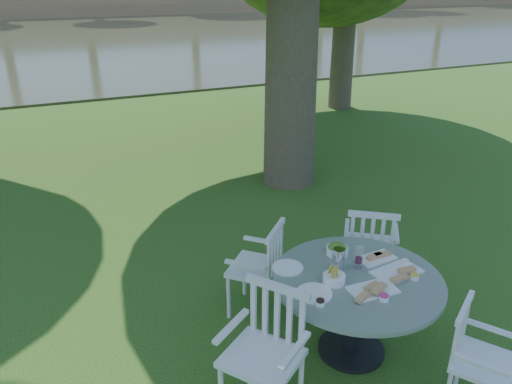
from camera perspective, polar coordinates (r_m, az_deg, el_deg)
ground at (r=5.52m, az=0.87°, el=-8.89°), size 140.00×140.00×0.00m
table at (r=4.20m, az=11.40°, el=-11.23°), size 1.36×1.36×0.74m
chair_ne at (r=5.00m, az=12.94°, el=-5.83°), size 0.65×0.64×0.94m
chair_nw at (r=4.61m, az=0.88°, el=-8.12°), size 0.63×0.63×0.91m
chair_sw at (r=3.67m, az=1.48°, el=-16.72°), size 0.67×0.68×0.99m
chair_se at (r=4.02m, az=23.49°, el=-16.38°), size 0.58×0.57×0.85m
tableware at (r=4.14m, az=10.37°, el=-8.65°), size 1.12×0.85×0.20m
river at (r=27.44m, az=-20.85°, el=15.87°), size 100.00×28.00×0.12m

